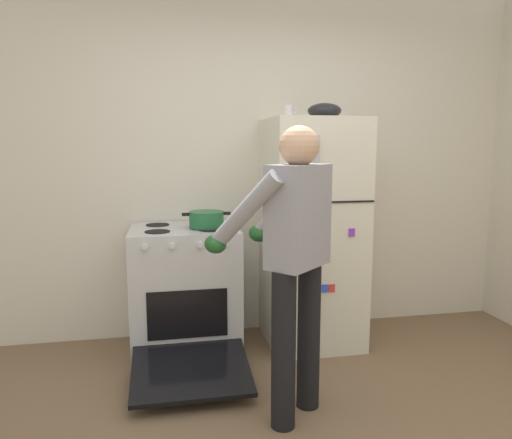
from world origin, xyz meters
The scene contains 7 objects.
kitchen_wall_back centered at (0.00, 1.95, 1.35)m, with size 6.00×0.10×2.70m, color silver.
refrigerator centered at (0.39, 1.57, 0.85)m, with size 0.68×0.72×1.69m.
stove_range centered at (-0.57, 1.55, 0.45)m, with size 0.76×1.22×0.92m.
person_cook centered at (-0.04, 0.59, 0.96)m, with size 0.68×0.72×1.60m.
red_pot centered at (-0.41, 1.52, 0.98)m, with size 0.34×0.24×0.11m.
coffee_mug centered at (0.22, 1.62, 1.74)m, with size 0.11×0.08×0.10m.
mixing_bowl centered at (0.47, 1.57, 1.75)m, with size 0.25×0.25×0.11m, color black.
Camera 1 is at (-0.71, -1.84, 1.49)m, focal length 33.67 mm.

